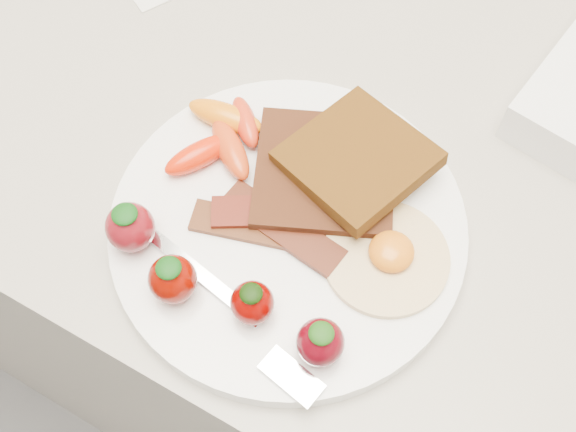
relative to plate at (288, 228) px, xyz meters
The scene contains 9 objects.
counter 0.48m from the plate, 94.16° to the left, with size 2.00×0.60×0.90m, color gray.
plate is the anchor object (origin of this frame).
toast_lower 0.05m from the plate, 83.65° to the left, with size 0.11×0.11×0.01m, color black.
toast_upper 0.07m from the plate, 68.89° to the left, with size 0.09×0.09×0.01m, color black.
fried_egg 0.08m from the plate, ahead, with size 0.09×0.09×0.02m.
bacon_strips 0.02m from the plate, 138.68° to the right, with size 0.12×0.08×0.01m.
baby_carrots 0.09m from the plate, 154.47° to the left, with size 0.08×0.10×0.02m.
strawberries 0.08m from the plate, 105.71° to the right, with size 0.19×0.05×0.04m.
fork 0.09m from the plate, 82.48° to the right, with size 0.17×0.06×0.00m.
Camera 1 is at (0.13, 1.33, 1.40)m, focal length 45.00 mm.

